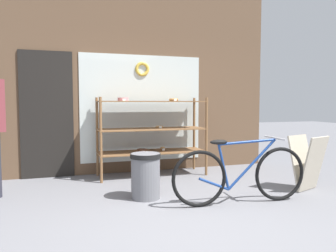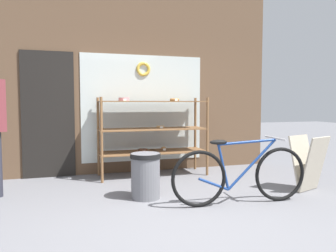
% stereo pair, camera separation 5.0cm
% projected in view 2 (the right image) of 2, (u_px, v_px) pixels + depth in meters
% --- Properties ---
extents(ground_plane, '(30.00, 30.00, 0.00)m').
position_uv_depth(ground_plane, '(186.00, 226.00, 3.31)').
color(ground_plane, slate).
extents(storefront_facade, '(5.31, 0.13, 3.47)m').
position_uv_depth(storefront_facade, '(130.00, 78.00, 5.85)').
color(storefront_facade, brown).
rests_on(storefront_facade, ground_plane).
extents(display_case, '(1.83, 0.60, 1.34)m').
position_uv_depth(display_case, '(152.00, 128.00, 5.59)').
color(display_case, brown).
rests_on(display_case, ground_plane).
extents(bicycle, '(1.77, 0.46, 0.82)m').
position_uv_depth(bicycle, '(240.00, 174.00, 4.02)').
color(bicycle, black).
rests_on(bicycle, ground_plane).
extents(sandwich_board, '(0.56, 0.51, 0.77)m').
position_uv_depth(sandwich_board, '(308.00, 163.00, 4.63)').
color(sandwich_board, '#B2A893').
rests_on(sandwich_board, ground_plane).
extents(trash_bin, '(0.40, 0.40, 0.59)m').
position_uv_depth(trash_bin, '(146.00, 174.00, 4.27)').
color(trash_bin, slate).
rests_on(trash_bin, ground_plane).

